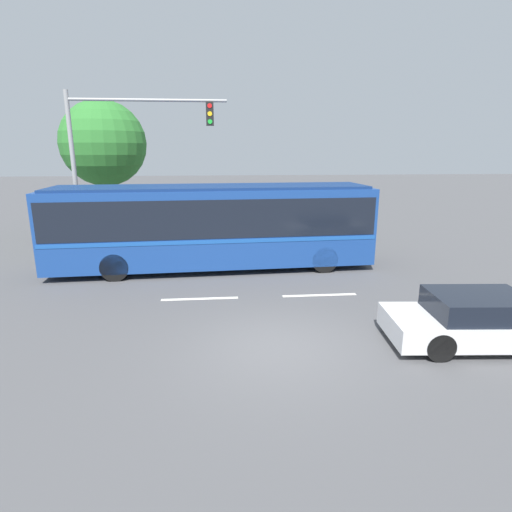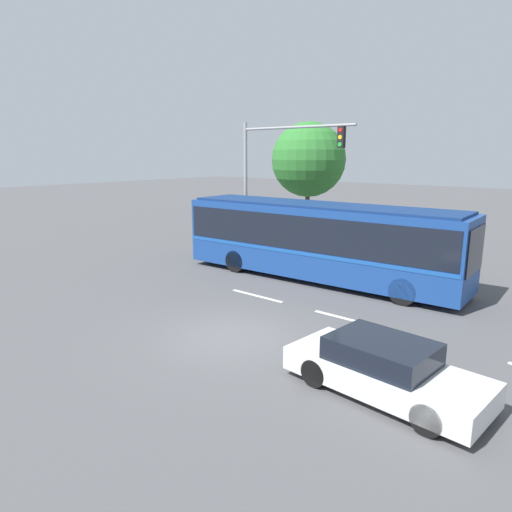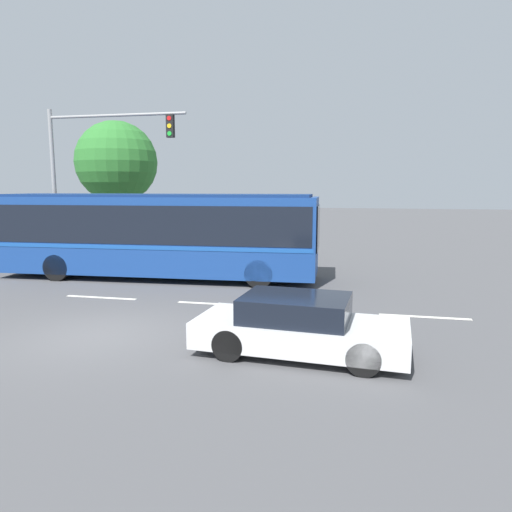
{
  "view_description": "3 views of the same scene",
  "coord_description": "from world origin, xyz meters",
  "px_view_note": "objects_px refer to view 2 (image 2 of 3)",
  "views": [
    {
      "loc": [
        -1.31,
        -8.77,
        4.51
      ],
      "look_at": [
        -0.18,
        3.48,
        1.35
      ],
      "focal_mm": 28.77,
      "sensor_mm": 36.0,
      "label": 1
    },
    {
      "loc": [
        8.69,
        -9.22,
        5.24
      ],
      "look_at": [
        -1.5,
        2.86,
        1.71
      ],
      "focal_mm": 32.2,
      "sensor_mm": 36.0,
      "label": 2
    },
    {
      "loc": [
        5.94,
        -9.71,
        3.5
      ],
      "look_at": [
        3.06,
        3.65,
        1.48
      ],
      "focal_mm": 32.81,
      "sensor_mm": 36.0,
      "label": 3
    }
  ],
  "objects_px": {
    "city_bus": "(318,237)",
    "traffic_light_pole": "(271,169)",
    "sedan_foreground": "(384,369)",
    "street_tree_left": "(308,160)"
  },
  "relations": [
    {
      "from": "sedan_foreground",
      "to": "traffic_light_pole",
      "type": "distance_m",
      "value": 14.1
    },
    {
      "from": "traffic_light_pole",
      "to": "city_bus",
      "type": "bearing_deg",
      "value": -23.52
    },
    {
      "from": "city_bus",
      "to": "traffic_light_pole",
      "type": "distance_m",
      "value": 5.01
    },
    {
      "from": "sedan_foreground",
      "to": "traffic_light_pole",
      "type": "height_order",
      "value": "traffic_light_pole"
    },
    {
      "from": "sedan_foreground",
      "to": "street_tree_left",
      "type": "height_order",
      "value": "street_tree_left"
    },
    {
      "from": "city_bus",
      "to": "traffic_light_pole",
      "type": "xyz_separation_m",
      "value": [
        -3.87,
        1.68,
        2.71
      ]
    },
    {
      "from": "street_tree_left",
      "to": "sedan_foreground",
      "type": "bearing_deg",
      "value": -51.02
    },
    {
      "from": "sedan_foreground",
      "to": "street_tree_left",
      "type": "distance_m",
      "value": 19.99
    },
    {
      "from": "city_bus",
      "to": "street_tree_left",
      "type": "relative_size",
      "value": 1.72
    },
    {
      "from": "traffic_light_pole",
      "to": "street_tree_left",
      "type": "distance_m",
      "value": 6.65
    }
  ]
}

